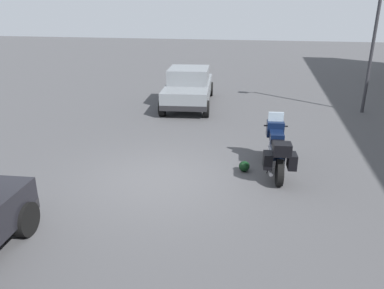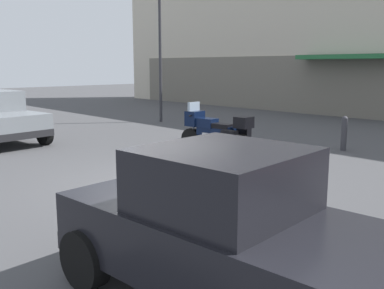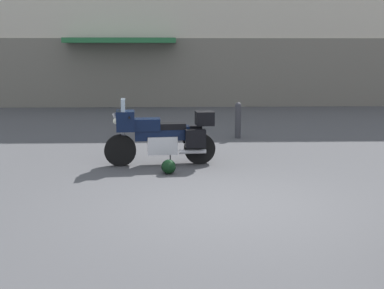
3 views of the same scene
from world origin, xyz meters
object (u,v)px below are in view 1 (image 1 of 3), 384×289
(helmet, at_px, (244,166))
(streetlamp_curbside, at_px, (371,31))
(car_sedan_far, at_px, (189,87))
(motorcycle, at_px, (277,149))

(helmet, distance_m, streetlamp_curbside, 8.32)
(car_sedan_far, xyz_separation_m, streetlamp_curbside, (-0.16, 6.87, 2.33))
(helmet, xyz_separation_m, streetlamp_curbside, (-6.60, 4.10, 2.97))
(car_sedan_far, relative_size, streetlamp_curbside, 0.91)
(car_sedan_far, bearing_deg, motorcycle, -156.61)
(helmet, height_order, streetlamp_curbside, streetlamp_curbside)
(helmet, bearing_deg, streetlamp_curbside, 148.20)
(car_sedan_far, height_order, streetlamp_curbside, streetlamp_curbside)
(motorcycle, relative_size, car_sedan_far, 0.48)
(car_sedan_far, distance_m, streetlamp_curbside, 7.26)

